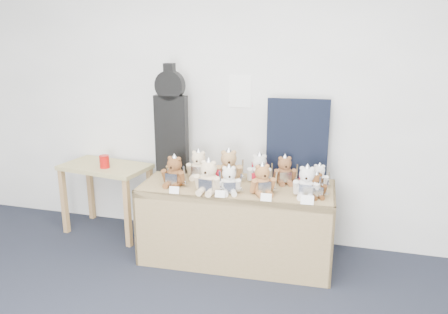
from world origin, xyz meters
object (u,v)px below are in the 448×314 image
(teddy_front_end, at_px, (316,186))
(teddy_back_centre_left, at_px, (229,167))
(red_cup, at_px, (104,162))
(teddy_back_centre_right, at_px, (259,170))
(guitar_case, at_px, (171,120))
(teddy_front_far_right, at_px, (307,183))
(teddy_back_end, at_px, (319,177))
(side_table, at_px, (106,177))
(teddy_front_centre, at_px, (229,181))
(teddy_back_far_left, at_px, (174,168))
(display_table, at_px, (236,204))
(teddy_back_right, at_px, (285,171))
(teddy_front_far_left, at_px, (174,172))
(teddy_back_left, at_px, (199,166))
(teddy_front_right, at_px, (262,181))
(teddy_front_left, at_px, (209,178))

(teddy_front_end, xyz_separation_m, teddy_back_centre_left, (-0.77, 0.19, 0.04))
(red_cup, relative_size, teddy_back_centre_right, 0.42)
(guitar_case, distance_m, teddy_back_centre_right, 0.95)
(teddy_front_far_right, xyz_separation_m, teddy_back_end, (0.08, 0.27, -0.02))
(teddy_front_end, relative_size, teddy_back_end, 1.00)
(side_table, relative_size, teddy_front_end, 4.00)
(teddy_front_end, bearing_deg, teddy_front_far_right, 168.84)
(guitar_case, relative_size, teddy_front_centre, 3.84)
(teddy_back_far_left, bearing_deg, side_table, -161.10)
(teddy_front_far_right, bearing_deg, display_table, 173.55)
(display_table, height_order, teddy_back_far_left, teddy_back_far_left)
(teddy_back_centre_left, height_order, teddy_back_end, teddy_back_centre_left)
(teddy_back_right, bearing_deg, guitar_case, 157.53)
(teddy_back_end, relative_size, teddy_back_far_left, 1.04)
(teddy_front_far_left, bearing_deg, teddy_back_end, 17.70)
(red_cup, bearing_deg, teddy_back_centre_right, 0.55)
(teddy_front_far_right, distance_m, teddy_back_left, 1.01)
(side_table, xyz_separation_m, red_cup, (0.05, -0.08, 0.19))
(display_table, bearing_deg, teddy_front_far_right, -8.63)
(guitar_case, xyz_separation_m, teddy_back_end, (1.37, -0.09, -0.40))
(side_table, relative_size, teddy_back_end, 4.01)
(teddy_back_centre_left, distance_m, teddy_back_centre_right, 0.27)
(teddy_back_right, bearing_deg, teddy_back_centre_left, 171.91)
(side_table, relative_size, teddy_front_far_left, 3.05)
(red_cup, relative_size, teddy_back_left, 0.42)
(display_table, height_order, teddy_front_centre, teddy_front_centre)
(teddy_back_right, xyz_separation_m, teddy_back_far_left, (-0.99, -0.10, -0.02))
(side_table, bearing_deg, teddy_back_far_left, -0.54)
(teddy_back_end, bearing_deg, red_cup, 179.78)
(teddy_front_centre, bearing_deg, side_table, 144.62)
(display_table, distance_m, teddy_back_end, 0.75)
(teddy_back_centre_left, bearing_deg, side_table, 157.22)
(teddy_front_end, height_order, teddy_back_far_left, teddy_front_end)
(teddy_front_far_left, bearing_deg, display_table, 13.29)
(teddy_front_end, bearing_deg, teddy_back_end, 66.75)
(guitar_case, height_order, teddy_front_far_left, guitar_case)
(display_table, height_order, teddy_back_centre_left, teddy_back_centre_left)
(display_table, bearing_deg, teddy_back_left, 154.57)
(teddy_front_end, bearing_deg, guitar_case, 143.66)
(red_cup, distance_m, teddy_front_far_left, 0.87)
(display_table, bearing_deg, side_table, 167.11)
(teddy_front_right, bearing_deg, teddy_front_far_right, -24.89)
(side_table, bearing_deg, teddy_back_right, 7.51)
(teddy_front_far_left, height_order, teddy_back_end, teddy_front_far_left)
(red_cup, xyz_separation_m, teddy_front_left, (1.16, -0.34, 0.05))
(teddy_front_centre, distance_m, teddy_front_far_right, 0.62)
(teddy_front_right, relative_size, teddy_back_centre_right, 0.97)
(teddy_back_left, xyz_separation_m, teddy_back_end, (1.06, 0.05, -0.03))
(teddy_front_far_right, distance_m, teddy_back_centre_right, 0.50)
(teddy_front_far_right, xyz_separation_m, teddy_back_left, (-0.98, 0.23, 0.00))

